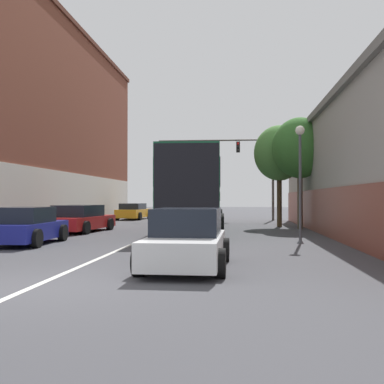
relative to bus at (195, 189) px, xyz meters
The scene contains 12 objects.
ground_plane 14.68m from the bus, 96.22° to the right, with size 160.00×160.00×0.00m, color #424247.
lane_center_line 2.65m from the bus, 162.98° to the left, with size 0.14×41.86×0.01m.
building_left_brick 13.22m from the bus, 154.69° to the left, with size 6.69×26.90×12.79m.
bus is the anchor object (origin of this frame).
hatchback_foreground 12.02m from the bus, 85.45° to the right, with size 1.93×3.89×1.38m.
parked_car_left_near 13.38m from the bus, 116.39° to the left, with size 2.16×4.47×1.25m.
parked_car_left_mid 9.04m from the bus, 126.58° to the right, with size 2.14×3.97×1.31m.
parked_car_left_far 5.78m from the bus, 166.73° to the right, with size 2.38×4.83×1.30m.
traffic_signal_gantry 11.84m from the bus, 80.92° to the left, with size 8.66×0.36×6.30m.
street_lamp 7.40m from the bus, 53.90° to the right, with size 0.33×0.33×4.21m.
street_tree_near 6.14m from the bus, 38.84° to the left, with size 2.87×2.58×5.79m.
street_tree_far 6.14m from the bus, 19.26° to the left, with size 2.93×2.64×5.91m.
Camera 1 is at (3.69, -7.82, 1.60)m, focal length 42.00 mm.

